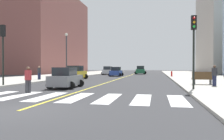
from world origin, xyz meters
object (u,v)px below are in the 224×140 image
at_px(car_green_third, 141,70).
at_px(car_yellow_second, 76,73).
at_px(car_gray_nearest, 66,78).
at_px(traffic_light_near_corner, 194,38).
at_px(traffic_light_far_corner, 3,43).
at_px(park_bench, 203,78).
at_px(fire_hydrant, 172,74).
at_px(car_blue_fifth, 116,72).
at_px(car_silver_fourth, 108,71).
at_px(pedestrian_walking_west, 39,72).
at_px(pedestrian_crossing, 28,78).
at_px(street_lamp, 66,51).
at_px(pedestrian_waiting_east, 214,75).

bearing_deg(car_green_third, car_yellow_second, 72.55).
distance_m(car_gray_nearest, car_green_third, 35.73).
xyz_separation_m(car_gray_nearest, traffic_light_near_corner, (9.79, -0.39, 2.99)).
height_order(car_gray_nearest, car_green_third, car_green_third).
bearing_deg(traffic_light_far_corner, traffic_light_near_corner, -1.26).
xyz_separation_m(park_bench, fire_hydrant, (-1.52, 16.69, -0.11)).
xyz_separation_m(car_gray_nearest, car_blue_fifth, (-0.00, 22.82, 0.02)).
relative_size(car_silver_fourth, car_blue_fifth, 1.06).
distance_m(car_gray_nearest, car_yellow_second, 12.01).
xyz_separation_m(car_blue_fifth, fire_hydrant, (9.72, -2.21, -0.22)).
bearing_deg(car_blue_fifth, pedestrian_walking_west, -113.96).
bearing_deg(pedestrian_walking_west, traffic_light_far_corner, 72.79).
distance_m(traffic_light_far_corner, pedestrian_crossing, 6.62).
distance_m(traffic_light_near_corner, pedestrian_crossing, 11.65).
bearing_deg(street_lamp, car_yellow_second, -50.14).
bearing_deg(car_gray_nearest, car_yellow_second, 104.79).
distance_m(car_green_third, fire_hydrant, 16.15).
distance_m(car_blue_fifth, fire_hydrant, 9.97).
distance_m(pedestrian_walking_west, fire_hydrant, 20.88).
relative_size(car_gray_nearest, park_bench, 2.10).
bearing_deg(car_yellow_second, car_blue_fifth, 70.18).
bearing_deg(traffic_light_near_corner, car_green_third, -80.18).
relative_size(traffic_light_far_corner, pedestrian_crossing, 2.99).
bearing_deg(pedestrian_walking_west, car_yellow_second, -161.90).
bearing_deg(car_gray_nearest, car_blue_fifth, 88.04).
height_order(car_silver_fourth, traffic_light_far_corner, traffic_light_far_corner).
distance_m(car_yellow_second, car_blue_fifth, 11.84).
xyz_separation_m(car_yellow_second, car_silver_fourth, (0.25, 19.05, -0.02)).
distance_m(traffic_light_near_corner, traffic_light_far_corner, 15.51).
xyz_separation_m(car_blue_fifth, pedestrian_crossing, (-0.99, -26.57, 0.15)).
bearing_deg(fire_hydrant, pedestrian_crossing, -113.72).
xyz_separation_m(car_silver_fourth, fire_hydrant, (12.92, -9.93, -0.28)).
relative_size(traffic_light_far_corner, pedestrian_waiting_east, 3.03).
xyz_separation_m(car_blue_fifth, park_bench, (11.24, -18.90, -0.11)).
bearing_deg(traffic_light_near_corner, car_blue_fifth, -67.11).
bearing_deg(car_yellow_second, pedestrian_waiting_east, -33.62).
bearing_deg(car_blue_fifth, traffic_light_far_corner, -102.64).
bearing_deg(car_yellow_second, pedestrian_walking_west, -138.62).
bearing_deg(street_lamp, car_green_third, 64.46).
height_order(car_green_third, traffic_light_near_corner, traffic_light_near_corner).
xyz_separation_m(pedestrian_waiting_east, pedestrian_walking_west, (-18.82, 5.70, -0.03)).
relative_size(car_blue_fifth, fire_hydrant, 4.34).
bearing_deg(car_yellow_second, fire_hydrant, 31.85).
distance_m(car_silver_fourth, traffic_light_far_corner, 30.83).
bearing_deg(car_silver_fourth, park_bench, -61.76).
bearing_deg(pedestrian_walking_west, traffic_light_near_corner, 127.11).
bearing_deg(park_bench, pedestrian_walking_west, 77.91).
xyz_separation_m(car_gray_nearest, car_silver_fourth, (-3.21, 30.55, 0.08)).
height_order(traffic_light_far_corner, pedestrian_crossing, traffic_light_far_corner).
xyz_separation_m(traffic_light_near_corner, traffic_light_far_corner, (-15.50, 0.34, -0.01)).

